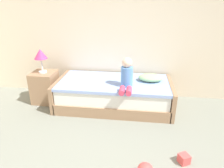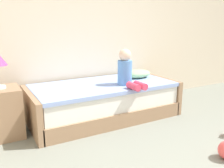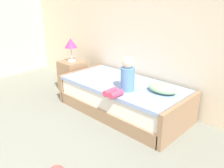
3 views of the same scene
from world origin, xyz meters
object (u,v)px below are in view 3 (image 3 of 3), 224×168
(child_figure, at_px, (125,78))
(bed, at_px, (123,98))
(pillow, at_px, (163,88))
(table_lamp, at_px, (71,44))
(nightstand, at_px, (73,76))

(child_figure, bearing_deg, bed, 136.88)
(bed, bearing_deg, pillow, 8.58)
(bed, height_order, table_lamp, table_lamp)
(bed, xyz_separation_m, pillow, (0.66, 0.10, 0.32))
(bed, bearing_deg, nightstand, 179.16)
(nightstand, relative_size, child_figure, 1.18)
(nightstand, distance_m, pillow, 2.03)
(child_figure, bearing_deg, nightstand, 171.15)
(bed, xyz_separation_m, nightstand, (-1.35, 0.02, 0.05))
(bed, bearing_deg, table_lamp, 179.16)
(nightstand, height_order, child_figure, child_figure)
(table_lamp, height_order, child_figure, table_lamp)
(nightstand, height_order, table_lamp, table_lamp)
(bed, xyz_separation_m, child_figure, (0.24, -0.23, 0.46))
(table_lamp, bearing_deg, bed, -0.84)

